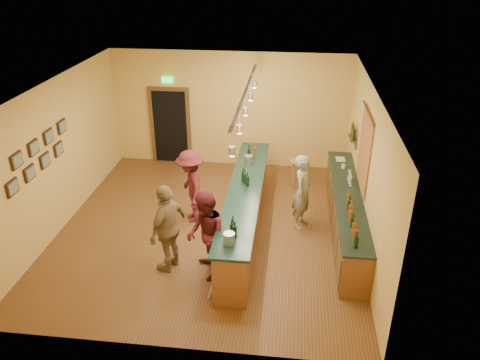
# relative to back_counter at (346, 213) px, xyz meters

# --- Properties ---
(floor) EXTENTS (7.00, 7.00, 0.00)m
(floor) POSITION_rel_back_counter_xyz_m (-2.97, -0.18, -0.49)
(floor) COLOR brown
(floor) RESTS_ON ground
(ceiling) EXTENTS (6.50, 7.00, 0.02)m
(ceiling) POSITION_rel_back_counter_xyz_m (-2.97, -0.18, 2.71)
(ceiling) COLOR silver
(ceiling) RESTS_ON wall_back
(wall_back) EXTENTS (6.50, 0.02, 3.20)m
(wall_back) POSITION_rel_back_counter_xyz_m (-2.97, 3.32, 1.11)
(wall_back) COLOR #DCB752
(wall_back) RESTS_ON floor
(wall_front) EXTENTS (6.50, 0.02, 3.20)m
(wall_front) POSITION_rel_back_counter_xyz_m (-2.97, -3.68, 1.11)
(wall_front) COLOR #DCB752
(wall_front) RESTS_ON floor
(wall_left) EXTENTS (0.02, 7.00, 3.20)m
(wall_left) POSITION_rel_back_counter_xyz_m (-6.22, -0.18, 1.11)
(wall_left) COLOR #DCB752
(wall_left) RESTS_ON floor
(wall_right) EXTENTS (0.02, 7.00, 3.20)m
(wall_right) POSITION_rel_back_counter_xyz_m (0.28, -0.18, 1.11)
(wall_right) COLOR #DCB752
(wall_right) RESTS_ON floor
(doorway) EXTENTS (1.15, 0.09, 2.48)m
(doorway) POSITION_rel_back_counter_xyz_m (-4.67, 3.30, 0.64)
(doorway) COLOR black
(doorway) RESTS_ON wall_back
(tapestry) EXTENTS (0.03, 1.40, 1.60)m
(tapestry) POSITION_rel_back_counter_xyz_m (0.26, 0.22, 1.36)
(tapestry) COLOR maroon
(tapestry) RESTS_ON wall_right
(bottle_shelf) EXTENTS (0.17, 0.55, 0.54)m
(bottle_shelf) POSITION_rel_back_counter_xyz_m (0.20, 1.72, 1.18)
(bottle_shelf) COLOR #513418
(bottle_shelf) RESTS_ON wall_right
(picture_grid) EXTENTS (0.06, 2.20, 0.70)m
(picture_grid) POSITION_rel_back_counter_xyz_m (-6.18, -0.93, 1.46)
(picture_grid) COLOR #382111
(picture_grid) RESTS_ON wall_left
(back_counter) EXTENTS (0.60, 4.55, 1.27)m
(back_counter) POSITION_rel_back_counter_xyz_m (0.00, 0.00, 0.00)
(back_counter) COLOR brown
(back_counter) RESTS_ON floor
(tasting_bar) EXTENTS (0.74, 5.10, 1.38)m
(tasting_bar) POSITION_rel_back_counter_xyz_m (-2.17, -0.18, 0.12)
(tasting_bar) COLOR brown
(tasting_bar) RESTS_ON floor
(pendant_track) EXTENTS (0.11, 4.60, 0.50)m
(pendant_track) POSITION_rel_back_counter_xyz_m (-2.17, -0.18, 2.50)
(pendant_track) COLOR silver
(pendant_track) RESTS_ON ceiling
(bartender) EXTENTS (0.60, 0.73, 1.71)m
(bartender) POSITION_rel_back_counter_xyz_m (-0.94, 0.17, 0.37)
(bartender) COLOR gray
(bartender) RESTS_ON floor
(customer_a) EXTENTS (0.93, 1.03, 1.74)m
(customer_a) POSITION_rel_back_counter_xyz_m (-2.72, -1.80, 0.39)
(customer_a) COLOR #59191E
(customer_a) RESTS_ON floor
(customer_b) EXTENTS (0.76, 1.13, 1.79)m
(customer_b) POSITION_rel_back_counter_xyz_m (-3.47, -1.66, 0.41)
(customer_b) COLOR #997A51
(customer_b) RESTS_ON floor
(customer_c) EXTENTS (0.99, 1.25, 1.69)m
(customer_c) POSITION_rel_back_counter_xyz_m (-3.43, 0.15, 0.36)
(customer_c) COLOR #59191E
(customer_c) RESTS_ON floor
(bar_stool) EXTENTS (0.37, 0.37, 0.77)m
(bar_stool) POSITION_rel_back_counter_xyz_m (-1.09, 2.02, 0.14)
(bar_stool) COLOR #A8714B
(bar_stool) RESTS_ON floor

